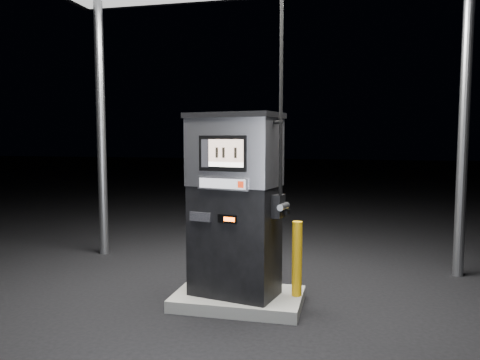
# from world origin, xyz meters

# --- Properties ---
(ground) EXTENTS (80.00, 80.00, 0.00)m
(ground) POSITION_xyz_m (0.00, 0.00, 0.00)
(ground) COLOR black
(ground) RESTS_ON ground
(pump_island) EXTENTS (1.60, 1.00, 0.15)m
(pump_island) POSITION_xyz_m (0.00, 0.00, 0.07)
(pump_island) COLOR gray
(pump_island) RESTS_ON ground
(fuel_dispenser) EXTENTS (1.31, 0.89, 4.70)m
(fuel_dispenser) POSITION_xyz_m (-0.03, -0.04, 1.31)
(fuel_dispenser) COLOR black
(fuel_dispenser) RESTS_ON pump_island
(bollard_left) EXTENTS (0.13, 0.13, 0.91)m
(bollard_left) POSITION_xyz_m (-0.55, -0.15, 0.61)
(bollard_left) COLOR #E6A60C
(bollard_left) RESTS_ON pump_island
(bollard_right) EXTENTS (0.15, 0.15, 0.94)m
(bollard_right) POSITION_xyz_m (0.73, 0.08, 0.62)
(bollard_right) COLOR #E6A60C
(bollard_right) RESTS_ON pump_island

